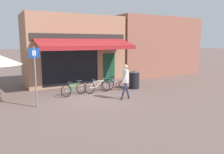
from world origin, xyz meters
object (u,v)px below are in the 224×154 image
object	(u,v)px
bicycle_green	(74,89)
parking_sign	(35,71)
bicycle_silver	(98,86)
litter_bin	(134,79)
pedestrian_adult	(126,78)
bicycle_purple	(117,84)

from	to	relation	value
bicycle_green	parking_sign	size ratio (longest dim) A/B	0.59
bicycle_silver	parking_sign	xyz separation A→B (m)	(-3.62, -1.21, 1.28)
litter_bin	parking_sign	world-z (taller)	parking_sign
bicycle_green	pedestrian_adult	bearing A→B (deg)	-60.73
bicycle_purple	litter_bin	size ratio (longest dim) A/B	1.47
bicycle_green	bicycle_purple	bearing A→B (deg)	-17.52
litter_bin	parking_sign	distance (m)	6.29
litter_bin	bicycle_green	bearing A→B (deg)	177.61
bicycle_purple	pedestrian_adult	world-z (taller)	pedestrian_adult
bicycle_purple	bicycle_silver	bearing A→B (deg)	-158.95
litter_bin	parking_sign	size ratio (longest dim) A/B	0.42
bicycle_green	bicycle_silver	xyz separation A→B (m)	(1.44, -0.04, 0.02)
bicycle_purple	parking_sign	bearing A→B (deg)	-142.35
bicycle_green	bicycle_silver	size ratio (longest dim) A/B	0.94
bicycle_silver	litter_bin	world-z (taller)	litter_bin
bicycle_silver	parking_sign	bearing A→B (deg)	-166.97
bicycle_silver	parking_sign	distance (m)	4.03
litter_bin	bicycle_silver	bearing A→B (deg)	177.07
bicycle_green	parking_sign	distance (m)	2.83
bicycle_purple	pedestrian_adult	xyz separation A→B (m)	(-0.63, -1.95, 0.73)
pedestrian_adult	litter_bin	bearing A→B (deg)	56.75
bicycle_green	pedestrian_adult	size ratio (longest dim) A/B	0.90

